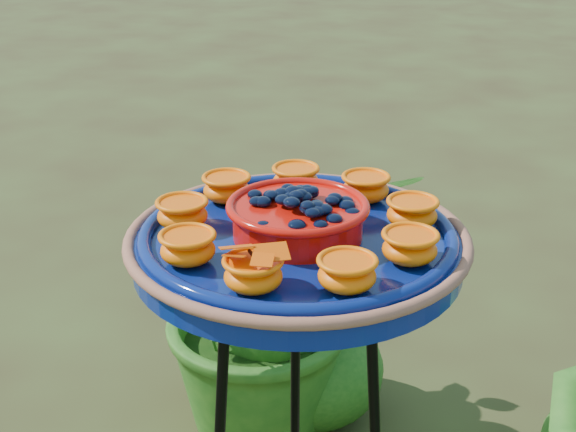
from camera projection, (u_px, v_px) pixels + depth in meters
name	position (u px, v px, depth m)	size (l,w,h in m)	color
feeder_dish	(298.00, 237.00, 1.13)	(0.59, 0.59, 0.11)	navy
shrub_back_left	(268.00, 295.00, 2.11)	(0.73, 0.64, 0.82)	#1F5316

